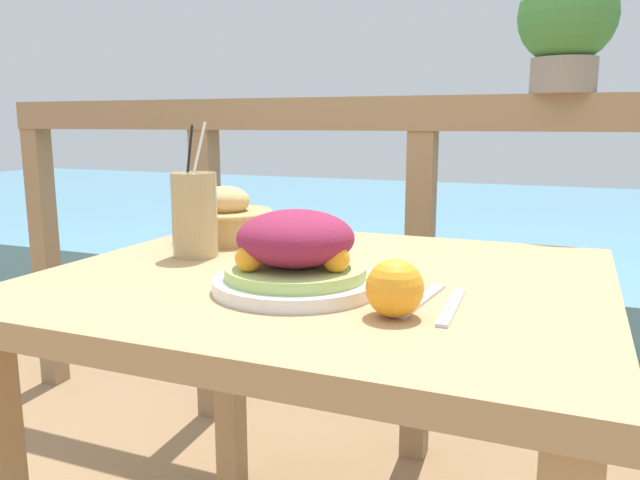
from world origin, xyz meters
TOP-DOWN VIEW (x-y plane):
  - patio_table at (0.00, 0.00)m, footprint 0.92×0.80m
  - railing_fence at (0.00, 0.70)m, footprint 2.80×0.08m
  - sea_backdrop at (0.00, 3.20)m, footprint 12.00×4.00m
  - salad_plate at (-0.00, -0.12)m, footprint 0.25×0.25m
  - drink_glass at (-0.28, 0.03)m, footprint 0.09×0.09m
  - bread_basket at (-0.31, 0.19)m, footprint 0.20×0.20m
  - potted_plant at (0.34, 0.70)m, footprint 0.23×0.23m
  - fork at (0.19, -0.11)m, footprint 0.03×0.18m
  - knife at (0.24, -0.12)m, footprint 0.02×0.18m
  - orange_near_basket at (0.17, -0.19)m, footprint 0.08×0.08m

SIDE VIEW (x-z plane):
  - sea_backdrop at x=0.00m, z-range 0.00..0.37m
  - patio_table at x=0.00m, z-range 0.24..0.95m
  - fork at x=0.19m, z-range 0.70..0.71m
  - knife at x=0.24m, z-range 0.70..0.71m
  - railing_fence at x=0.00m, z-range 0.19..1.21m
  - orange_near_basket at x=0.17m, z-range 0.70..0.78m
  - bread_basket at x=-0.31m, z-range 0.69..0.81m
  - salad_plate at x=0.00m, z-range 0.69..0.82m
  - drink_glass at x=-0.28m, z-range 0.65..0.91m
  - potted_plant at x=0.34m, z-range 1.03..1.33m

